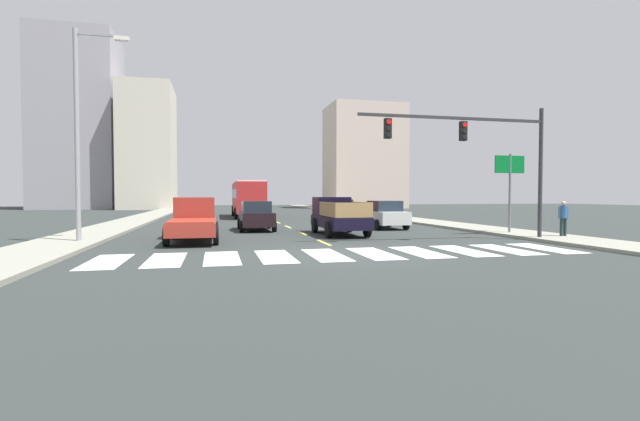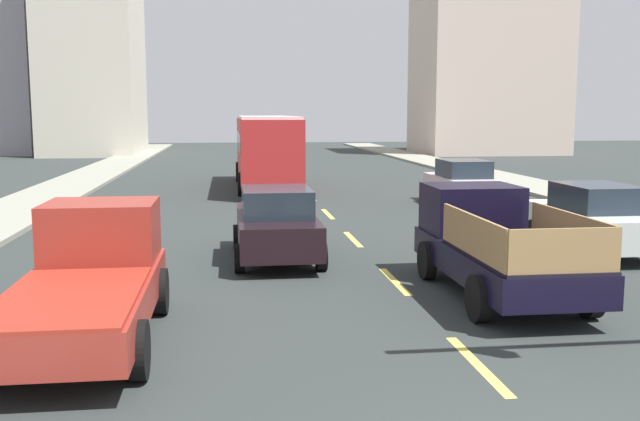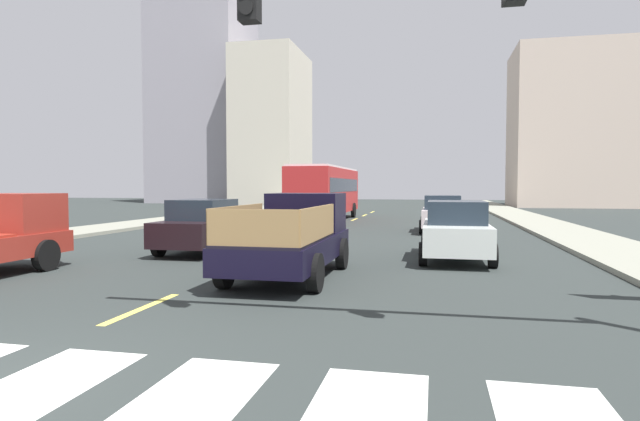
# 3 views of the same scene
# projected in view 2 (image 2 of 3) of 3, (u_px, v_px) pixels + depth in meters

# --- Properties ---
(sidewalk_right) EXTENTS (2.98, 110.00, 0.15)m
(sidewalk_right) POSITION_uv_depth(u_px,v_px,m) (636.00, 210.00, 25.00)
(sidewalk_right) COLOR gray
(sidewalk_right) RESTS_ON ground
(lane_dash_0) EXTENTS (0.16, 2.40, 0.01)m
(lane_dash_0) POSITION_uv_depth(u_px,v_px,m) (478.00, 364.00, 9.89)
(lane_dash_0) COLOR #E4D551
(lane_dash_0) RESTS_ON ground
(lane_dash_1) EXTENTS (0.16, 2.40, 0.01)m
(lane_dash_1) POSITION_uv_depth(u_px,v_px,m) (395.00, 281.00, 14.81)
(lane_dash_1) COLOR #E4D551
(lane_dash_1) RESTS_ON ground
(lane_dash_2) EXTENTS (0.16, 2.40, 0.01)m
(lane_dash_2) POSITION_uv_depth(u_px,v_px,m) (353.00, 239.00, 19.72)
(lane_dash_2) COLOR #E4D551
(lane_dash_2) RESTS_ON ground
(lane_dash_3) EXTENTS (0.16, 2.40, 0.01)m
(lane_dash_3) POSITION_uv_depth(u_px,v_px,m) (328.00, 214.00, 24.63)
(lane_dash_3) COLOR #E4D551
(lane_dash_3) RESTS_ON ground
(lane_dash_4) EXTENTS (0.16, 2.40, 0.01)m
(lane_dash_4) POSITION_uv_depth(u_px,v_px,m) (311.00, 197.00, 29.55)
(lane_dash_4) COLOR #E4D551
(lane_dash_4) RESTS_ON ground
(lane_dash_5) EXTENTS (0.16, 2.40, 0.01)m
(lane_dash_5) POSITION_uv_depth(u_px,v_px,m) (299.00, 185.00, 34.46)
(lane_dash_5) COLOR #E4D551
(lane_dash_5) RESTS_ON ground
(lane_dash_6) EXTENTS (0.16, 2.40, 0.01)m
(lane_dash_6) POSITION_uv_depth(u_px,v_px,m) (290.00, 176.00, 39.37)
(lane_dash_6) COLOR #E4D551
(lane_dash_6) RESTS_ON ground
(lane_dash_7) EXTENTS (0.16, 2.40, 0.01)m
(lane_dash_7) POSITION_uv_depth(u_px,v_px,m) (283.00, 169.00, 44.29)
(lane_dash_7) COLOR #E4D551
(lane_dash_7) RESTS_ON ground
(pickup_stakebed) EXTENTS (2.18, 5.20, 1.96)m
(pickup_stakebed) POSITION_uv_depth(u_px,v_px,m) (492.00, 244.00, 13.89)
(pickup_stakebed) COLOR black
(pickup_stakebed) RESTS_ON ground
(pickup_dark) EXTENTS (2.18, 5.20, 1.96)m
(pickup_dark) POSITION_uv_depth(u_px,v_px,m) (90.00, 277.00, 11.11)
(pickup_dark) COLOR maroon
(pickup_dark) RESTS_ON ground
(city_bus) EXTENTS (2.72, 10.80, 3.32)m
(city_bus) POSITION_uv_depth(u_px,v_px,m) (266.00, 146.00, 32.85)
(city_bus) COLOR #B42525
(city_bus) RESTS_ON ground
(sedan_far) EXTENTS (2.02, 4.40, 1.72)m
(sedan_far) POSITION_uv_depth(u_px,v_px,m) (462.00, 183.00, 26.91)
(sedan_far) COLOR silver
(sedan_far) RESTS_ON ground
(sedan_mid) EXTENTS (2.02, 4.40, 1.72)m
(sedan_mid) POSITION_uv_depth(u_px,v_px,m) (276.00, 224.00, 16.89)
(sedan_mid) COLOR black
(sedan_mid) RESTS_ON ground
(sedan_near_left) EXTENTS (2.02, 4.40, 1.72)m
(sedan_near_left) POSITION_uv_depth(u_px,v_px,m) (594.00, 218.00, 17.76)
(sedan_near_left) COLOR silver
(sedan_near_left) RESTS_ON ground
(block_mid_left) EXTENTS (11.64, 9.16, 16.32)m
(block_mid_left) POSITION_uv_depth(u_px,v_px,m) (488.00, 57.00, 60.89)
(block_mid_left) COLOR beige
(block_mid_left) RESTS_ON ground
(block_mid_right) EXTENTS (7.40, 11.13, 18.33)m
(block_mid_right) POSITION_uv_depth(u_px,v_px,m) (92.00, 44.00, 59.32)
(block_mid_right) COLOR beige
(block_mid_right) RESTS_ON ground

